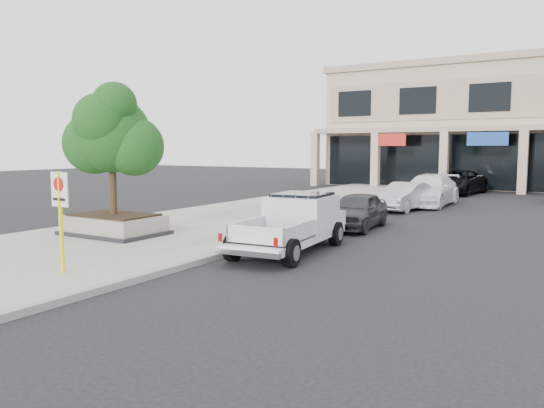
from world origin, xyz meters
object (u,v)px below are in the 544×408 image
(pickup_truck, at_px, (289,224))
(curb_car_a, at_px, (357,210))
(planter, at_px, (114,224))
(no_parking_sign, at_px, (60,208))
(curb_car_c, at_px, (429,190))
(curb_car_d, at_px, (456,182))
(planter_tree, at_px, (118,134))
(curb_car_b, at_px, (405,197))

(pickup_truck, distance_m, curb_car_a, 5.28)
(planter, relative_size, no_parking_sign, 1.39)
(planter, distance_m, curb_car_c, 16.76)
(curb_car_d, bearing_deg, planter_tree, -96.33)
(curb_car_b, bearing_deg, planter_tree, -106.12)
(planter_tree, relative_size, curb_car_b, 0.98)
(planter_tree, distance_m, pickup_truck, 6.50)
(planter_tree, distance_m, curb_car_c, 16.77)
(curb_car_a, xyz_separation_m, curb_car_d, (-0.17, 17.16, 0.11))
(planter, relative_size, planter_tree, 0.80)
(no_parking_sign, xyz_separation_m, curb_car_d, (2.56, 27.84, -0.85))
(curb_car_a, height_order, curb_car_c, curb_car_c)
(no_parking_sign, relative_size, curb_car_a, 0.58)
(curb_car_a, bearing_deg, curb_car_c, 84.47)
(planter_tree, bearing_deg, curb_car_b, 66.40)
(planter, bearing_deg, curb_car_d, 76.23)
(no_parking_sign, xyz_separation_m, curb_car_a, (2.73, 10.68, -0.96))
(curb_car_a, bearing_deg, planter_tree, -137.90)
(pickup_truck, bearing_deg, curb_car_d, 85.45)
(planter_tree, xyz_separation_m, no_parking_sign, (3.05, -4.55, -1.78))
(no_parking_sign, relative_size, curb_car_c, 0.42)
(planter_tree, relative_size, no_parking_sign, 1.74)
(no_parking_sign, xyz_separation_m, curb_car_c, (2.90, 20.02, -0.84))
(curb_car_a, height_order, curb_car_b, curb_car_a)
(planter_tree, distance_m, curb_car_b, 14.13)
(planter_tree, relative_size, curb_car_c, 0.73)
(curb_car_b, height_order, curb_car_d, curb_car_d)
(planter, xyz_separation_m, curb_car_d, (5.75, 23.44, 0.31))
(planter_tree, height_order, curb_car_b, planter_tree)
(no_parking_sign, relative_size, curb_car_d, 0.41)
(no_parking_sign, height_order, curb_car_c, no_parking_sign)
(curb_car_c, bearing_deg, no_parking_sign, -98.54)
(curb_car_d, bearing_deg, pickup_truck, -82.04)
(pickup_truck, bearing_deg, curb_car_c, 84.54)
(curb_car_b, xyz_separation_m, curb_car_c, (0.40, 2.76, 0.12))
(planter, bearing_deg, planter_tree, 48.97)
(curb_car_c, bearing_deg, curb_car_b, -98.51)
(curb_car_c, bearing_deg, curb_car_a, -91.29)
(curb_car_b, bearing_deg, pickup_truck, -80.81)
(curb_car_b, bearing_deg, curb_car_d, 97.13)
(no_parking_sign, distance_m, curb_car_b, 17.46)
(no_parking_sign, xyz_separation_m, curb_car_b, (2.50, 17.25, -0.96))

